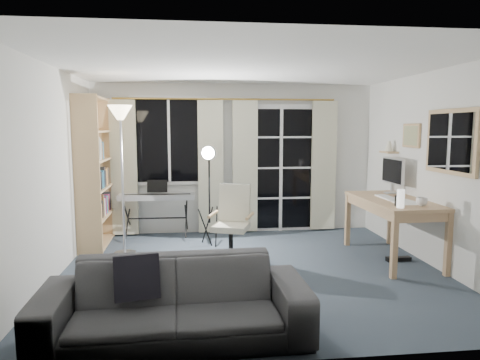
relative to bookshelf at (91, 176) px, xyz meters
name	(u,v)px	position (x,y,z in m)	size (l,w,h in m)	color
floor	(252,272)	(2.13, -1.36, -1.03)	(4.50, 4.00, 0.02)	#34404B
window	(169,141)	(1.08, 0.61, 0.48)	(1.20, 0.08, 1.40)	white
french_door	(280,169)	(2.88, 0.61, 0.01)	(1.32, 0.09, 2.11)	white
curtains	(227,166)	(1.99, 0.52, 0.08)	(3.60, 0.07, 2.13)	gold
bookshelf	(91,176)	(0.00, 0.00, 0.00)	(0.36, 1.00, 2.15)	tan
torchiere_lamp	(121,135)	(0.51, -0.51, 0.59)	(0.40, 0.40, 2.00)	#B2B2B7
keyboard_piano	(157,198)	(0.89, 0.33, -0.38)	(1.17, 0.59, 0.84)	black
studio_light	(209,164)	(1.67, -0.21, 0.17)	(0.30, 0.30, 1.48)	black
office_chair	(233,216)	(1.95, -0.90, -0.44)	(0.68, 0.69, 0.98)	black
desk	(393,207)	(4.01, -1.09, -0.32)	(0.76, 1.49, 0.79)	tan
monitor	(393,172)	(4.20, -0.64, 0.08)	(0.19, 0.57, 0.50)	silver
desk_clutter	(397,216)	(3.94, -1.33, -0.40)	(0.46, 0.90, 1.00)	white
mug	(422,200)	(4.11, -1.59, -0.16)	(0.13, 0.10, 0.13)	silver
wall_mirror	(451,142)	(4.35, -1.71, 0.53)	(0.04, 0.94, 0.74)	tan
framed_print	(411,136)	(4.36, -0.81, 0.58)	(0.03, 0.42, 0.32)	tan
wall_shelf	(389,148)	(4.29, -0.31, 0.39)	(0.16, 0.30, 0.18)	tan
sofa	(174,288)	(1.28, -2.91, -0.60)	(2.17, 0.69, 0.84)	#343437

